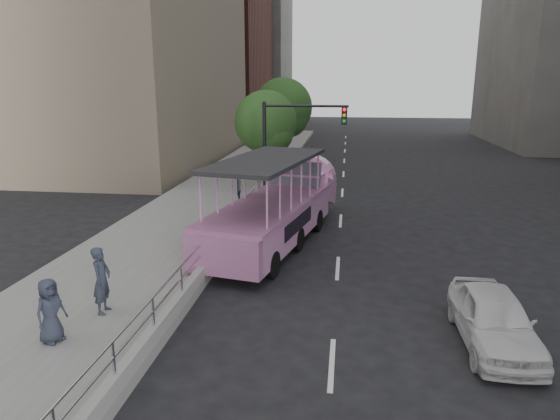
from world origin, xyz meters
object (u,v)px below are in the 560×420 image
object	(u,v)px
car	(494,319)
pedestrian_near	(102,280)
parking_sign	(239,197)
street_tree_near	(267,124)
traffic_signal	(288,137)
duck_boat	(279,208)
pedestrian_far	(50,311)
street_tree_far	(284,110)

from	to	relation	value
car	pedestrian_near	world-z (taller)	pedestrian_near
car	parking_sign	size ratio (longest dim) A/B	1.46
pedestrian_near	street_tree_near	distance (m)	17.00
parking_sign	street_tree_near	size ratio (longest dim) A/B	0.47
car	pedestrian_near	bearing A→B (deg)	-179.68
car	traffic_signal	size ratio (longest dim) A/B	0.76
pedestrian_near	traffic_signal	bearing A→B (deg)	-16.92
duck_boat	parking_sign	size ratio (longest dim) A/B	3.98
car	pedestrian_near	distance (m)	9.75
car	pedestrian_far	xyz separation A→B (m)	(-10.19, -1.77, 0.40)
street_tree_near	pedestrian_near	bearing A→B (deg)	-95.65
traffic_signal	street_tree_far	world-z (taller)	street_tree_far
pedestrian_near	parking_sign	size ratio (longest dim) A/B	0.66
car	street_tree_near	distance (m)	18.67
parking_sign	street_tree_far	bearing A→B (deg)	90.40
pedestrian_far	parking_sign	bearing A→B (deg)	4.73
duck_boat	pedestrian_near	size ratio (longest dim) A/B	6.01
duck_boat	street_tree_far	xyz separation A→B (m)	(-1.70, 14.96, 3.03)
pedestrian_far	traffic_signal	world-z (taller)	traffic_signal
pedestrian_far	street_tree_far	world-z (taller)	street_tree_far
parking_sign	traffic_signal	size ratio (longest dim) A/B	0.52
pedestrian_near	car	bearing A→B (deg)	-92.09
pedestrian_near	duck_boat	bearing A→B (deg)	-27.77
car	parking_sign	distance (m)	10.83
parking_sign	street_tree_far	world-z (taller)	street_tree_far
pedestrian_near	street_tree_far	size ratio (longest dim) A/B	0.28
duck_boat	street_tree_near	world-z (taller)	street_tree_near
street_tree_near	duck_boat	bearing A→B (deg)	-78.03
parking_sign	duck_boat	bearing A→B (deg)	3.85
duck_boat	street_tree_far	bearing A→B (deg)	96.48
pedestrian_near	pedestrian_far	size ratio (longest dim) A/B	1.16
parking_sign	traffic_signal	distance (m)	6.06
car	street_tree_far	size ratio (longest dim) A/B	0.61
pedestrian_near	pedestrian_far	xyz separation A→B (m)	(-0.46, -1.58, -0.12)
duck_boat	pedestrian_far	xyz separation A→B (m)	(-4.01, -9.35, -0.21)
pedestrian_near	street_tree_near	xyz separation A→B (m)	(1.65, 16.72, 2.63)
duck_boat	car	size ratio (longest dim) A/B	2.72
pedestrian_near	street_tree_far	bearing A→B (deg)	-7.84
duck_boat	parking_sign	distance (m)	1.65
pedestrian_near	parking_sign	distance (m)	7.92
pedestrian_near	parking_sign	world-z (taller)	parking_sign
duck_boat	pedestrian_near	world-z (taller)	duck_boat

